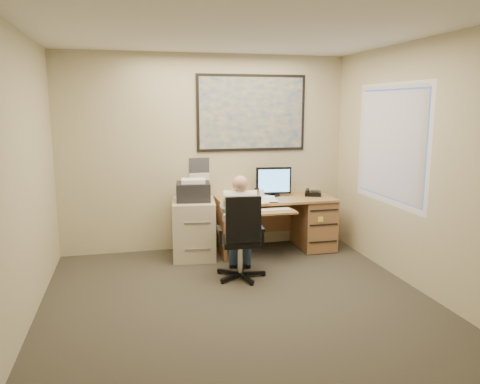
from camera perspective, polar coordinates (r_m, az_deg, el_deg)
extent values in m
cube|color=#322F27|center=(4.74, 0.65, -14.49)|extent=(4.00, 4.50, 0.00)
cube|color=white|center=(4.36, 0.73, 19.69)|extent=(4.00, 4.50, 0.00)
cube|color=#C3B993|center=(6.54, -4.16, 4.73)|extent=(4.00, 0.00, 2.70)
cube|color=#C3B993|center=(2.29, 14.72, -6.50)|extent=(4.00, 0.00, 2.70)
cube|color=#C3B993|center=(4.33, -25.96, 0.73)|extent=(0.00, 4.50, 2.70)
cube|color=#C3B993|center=(5.21, 22.56, 2.48)|extent=(0.00, 4.50, 2.70)
cube|color=#A07944|center=(6.48, 4.34, -0.83)|extent=(1.60, 0.75, 0.03)
cube|color=#9B6A3F|center=(6.76, 8.95, -3.72)|extent=(0.45, 0.70, 0.70)
cube|color=#9B6A3F|center=(6.37, -2.43, -4.46)|extent=(0.04, 0.70, 0.70)
cube|color=#9B6A3F|center=(6.86, 3.42, -2.61)|extent=(1.55, 0.03, 0.55)
cylinder|color=black|center=(6.62, 4.03, -0.36)|extent=(0.20, 0.20, 0.02)
cube|color=black|center=(6.56, 4.11, 1.41)|extent=(0.50, 0.10, 0.37)
cube|color=#569BEB|center=(6.54, 4.18, 1.37)|extent=(0.44, 0.06, 0.32)
cube|color=#A07944|center=(6.03, 4.19, -2.41)|extent=(0.55, 0.30, 0.02)
cube|color=beige|center=(6.02, 4.20, -2.20)|extent=(0.43, 0.14, 0.02)
cube|color=black|center=(6.69, 8.87, -0.19)|extent=(0.28, 0.27, 0.06)
cylinder|color=silver|center=(6.24, 2.07, -0.35)|extent=(0.07, 0.07, 0.16)
cylinder|color=white|center=(6.47, 2.57, -0.19)|extent=(0.09, 0.09, 0.11)
cube|color=white|center=(6.35, 0.47, -0.78)|extent=(0.60, 0.56, 0.02)
cube|color=#1E4C93|center=(6.62, 1.44, 9.60)|extent=(1.56, 0.03, 1.06)
cube|color=white|center=(6.54, -4.98, 2.34)|extent=(0.28, 0.01, 0.42)
cube|color=beige|center=(6.29, -5.63, -4.48)|extent=(0.62, 0.72, 0.77)
cube|color=black|center=(6.18, -5.72, 0.05)|extent=(0.48, 0.43, 0.24)
cube|color=white|center=(6.13, -5.71, 1.35)|extent=(0.33, 0.28, 0.05)
cylinder|color=silver|center=(5.55, 0.03, -8.06)|extent=(0.06, 0.06, 0.38)
cube|color=black|center=(5.49, 0.03, -6.00)|extent=(0.47, 0.47, 0.07)
cube|color=black|center=(5.21, 0.76, -3.36)|extent=(0.40, 0.09, 0.52)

